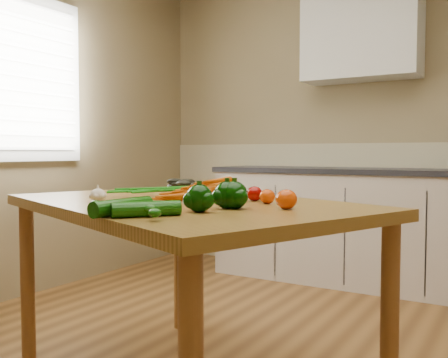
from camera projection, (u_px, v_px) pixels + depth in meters
room at (240, 99)px, 2.10m from camera, size 4.04×5.04×2.64m
counter_run at (395, 227)px, 3.75m from camera, size 2.84×0.64×1.14m
upper_cabinets at (445, 25)px, 3.63m from camera, size 2.15×0.35×0.70m
window_blinds at (24, 76)px, 3.46m from camera, size 0.08×0.98×1.18m
table at (183, 223)px, 2.06m from camera, size 1.79×1.48×0.82m
carrot_bunch at (185, 190)px, 2.14m from camera, size 0.35×0.31×0.08m
leafy_greens at (189, 180)px, 2.63m from camera, size 0.22×0.20×0.11m
garlic_bulb at (98, 195)px, 2.02m from camera, size 0.06×0.06×0.05m
pepper_a at (227, 195)px, 1.77m from camera, size 0.10×0.10×0.10m
pepper_b at (234, 195)px, 1.76m from camera, size 0.10×0.10×0.10m
pepper_c at (199, 198)px, 1.66m from camera, size 0.09×0.09×0.09m
tomato_a at (255, 194)px, 2.04m from camera, size 0.07×0.07×0.06m
tomato_b at (267, 196)px, 1.93m from camera, size 0.06×0.06×0.06m
tomato_c at (286, 199)px, 1.74m from camera, size 0.08×0.08×0.07m
zucchini_a at (146, 209)px, 1.54m from camera, size 0.17×0.20×0.05m
zucchini_b at (122, 207)px, 1.59m from camera, size 0.06×0.24×0.05m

